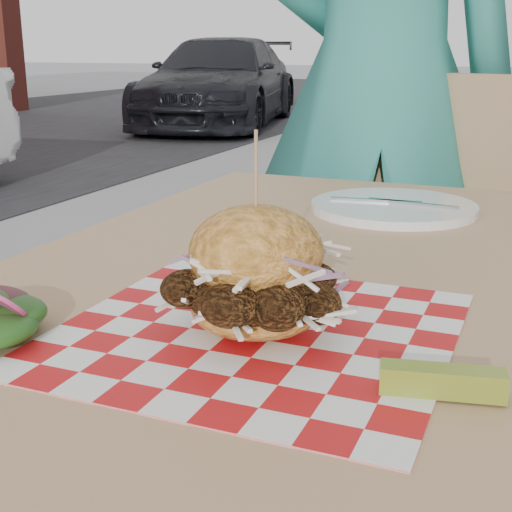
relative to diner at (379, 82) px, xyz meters
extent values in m
imported|color=teal|center=(0.00, 0.00, 0.00)|extent=(0.76, 0.59, 1.85)
imported|color=black|center=(-3.71, 6.96, -0.36)|extent=(2.33, 4.15, 1.14)
cube|color=tan|center=(0.18, -0.99, -0.20)|extent=(0.80, 1.20, 0.04)
cylinder|color=#333338|center=(-0.16, -0.45, -0.57)|extent=(0.05, 0.05, 0.71)
cube|color=tan|center=(0.18, -0.18, -0.48)|extent=(0.53, 0.53, 0.04)
cube|color=tan|center=(0.24, 0.01, -0.23)|extent=(0.41, 0.18, 0.50)
cylinder|color=#333338|center=(-0.05, -0.29, -0.71)|extent=(0.03, 0.03, 0.43)
cylinder|color=#333338|center=(0.29, -0.41, -0.71)|extent=(0.03, 0.03, 0.43)
cylinder|color=#333338|center=(0.07, 0.05, -0.71)|extent=(0.03, 0.03, 0.43)
cube|color=red|center=(0.17, -1.20, -0.18)|extent=(0.36, 0.36, 0.00)
ellipsoid|color=gold|center=(0.17, -1.20, -0.15)|extent=(0.12, 0.12, 0.04)
ellipsoid|color=brown|center=(0.17, -1.20, -0.14)|extent=(0.14, 0.12, 0.07)
ellipsoid|color=gold|center=(0.17, -1.20, -0.10)|extent=(0.12, 0.12, 0.09)
cylinder|color=tan|center=(0.17, -1.20, -0.03)|extent=(0.00, 0.00, 0.09)
cube|color=olive|center=(0.35, -1.27, -0.16)|extent=(0.10, 0.04, 0.02)
ellipsoid|color=#3F1419|center=(-0.02, -1.33, -0.16)|extent=(0.08, 0.08, 0.03)
ellipsoid|color=#154413|center=(-0.03, -1.31, -0.16)|extent=(0.08, 0.08, 0.03)
ellipsoid|color=#154413|center=(-0.05, -1.30, -0.16)|extent=(0.08, 0.08, 0.03)
cylinder|color=#CD397C|center=(-0.04, -1.31, -0.14)|extent=(0.05, 0.05, 0.04)
cylinder|color=white|center=(0.18, -0.64, -0.17)|extent=(0.27, 0.27, 0.01)
cube|color=silver|center=(0.15, -0.64, -0.16)|extent=(0.15, 0.03, 0.00)
cube|color=silver|center=(0.21, -0.64, -0.16)|extent=(0.15, 0.03, 0.00)
camera|label=1|loc=(0.41, -1.78, 0.08)|focal=50.00mm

